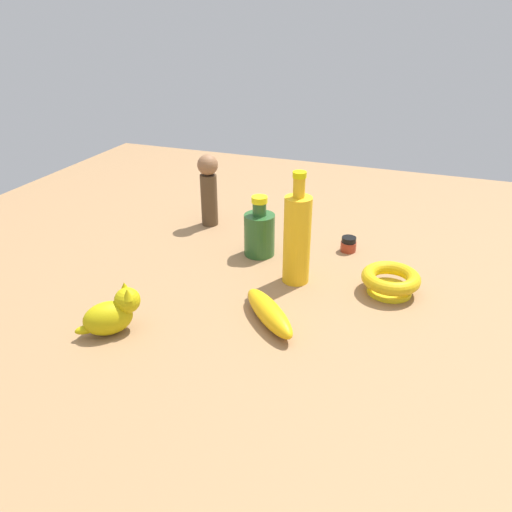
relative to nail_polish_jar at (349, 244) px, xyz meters
name	(u,v)px	position (x,y,z in m)	size (l,w,h in m)	color
ground	(256,287)	(0.25, -0.16, -0.02)	(2.00, 2.00, 0.00)	#936D47
nail_polish_jar	(349,244)	(0.00, 0.00, 0.00)	(0.04, 0.04, 0.04)	maroon
bowl	(391,280)	(0.17, 0.12, 0.01)	(0.13, 0.13, 0.05)	yellow
bottle_short	(259,232)	(0.09, -0.21, 0.04)	(0.08, 0.08, 0.15)	#295928
person_figure_adult	(209,187)	(-0.04, -0.40, 0.09)	(0.07, 0.07, 0.20)	#4F3923
banana	(269,313)	(0.37, -0.08, 0.00)	(0.18, 0.05, 0.05)	#ECAD10
bottle_tall	(297,238)	(0.19, -0.08, 0.09)	(0.06, 0.06, 0.26)	gold
cat_figurine	(113,313)	(0.50, -0.35, 0.02)	(0.11, 0.11, 0.09)	#B5A50C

